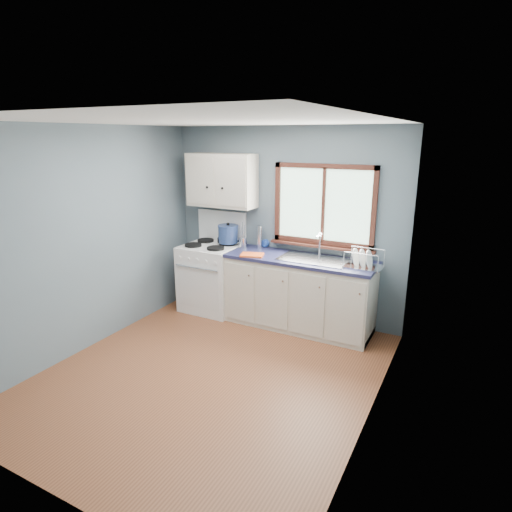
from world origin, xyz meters
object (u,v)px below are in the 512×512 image
at_px(gas_range, 212,275).
at_px(skillet, 228,240).
at_px(thermos, 259,237).
at_px(dish_rack, 363,262).
at_px(base_cabinets, 299,296).
at_px(sink, 314,264).
at_px(stockpot, 228,234).
at_px(utensil_crock, 243,242).

relative_size(gas_range, skillet, 3.16).
xyz_separation_m(thermos, dish_rack, (1.45, -0.21, -0.10)).
xyz_separation_m(gas_range, thermos, (0.65, 0.20, 0.58)).
distance_m(base_cabinets, sink, 0.48).
bearing_deg(stockpot, skillet, 135.30).
bearing_deg(sink, dish_rack, -2.76).
height_order(gas_range, skillet, gas_range).
distance_m(gas_range, base_cabinets, 1.31).
relative_size(base_cabinets, skillet, 4.30).
distance_m(thermos, dish_rack, 1.47).
bearing_deg(stockpot, gas_range, -144.82).
relative_size(thermos, dish_rack, 0.73).
relative_size(skillet, dish_rack, 1.03).
bearing_deg(skillet, dish_rack, -10.33).
height_order(base_cabinets, skillet, skillet).
relative_size(base_cabinets, dish_rack, 4.42).
bearing_deg(gas_range, dish_rack, -0.30).
bearing_deg(utensil_crock, skillet, 172.14).
bearing_deg(stockpot, dish_rack, -4.52).
bearing_deg(skillet, gas_range, -142.01).
distance_m(stockpot, dish_rack, 1.90).
distance_m(gas_range, utensil_crock, 0.67).
bearing_deg(utensil_crock, base_cabinets, -7.05).
height_order(base_cabinets, utensil_crock, utensil_crock).
bearing_deg(stockpot, utensil_crock, -3.01).
bearing_deg(dish_rack, utensil_crock, 177.29).
xyz_separation_m(gas_range, skillet, (0.17, 0.16, 0.49)).
bearing_deg(gas_range, utensil_crock, 16.23).
xyz_separation_m(base_cabinets, utensil_crock, (-0.87, 0.11, 0.58)).
bearing_deg(base_cabinets, stockpot, 173.81).
bearing_deg(sink, base_cabinets, 179.87).
distance_m(base_cabinets, skillet, 1.28).
height_order(base_cabinets, sink, sink).
xyz_separation_m(base_cabinets, dish_rack, (0.79, -0.03, 0.57)).
height_order(gas_range, dish_rack, gas_range).
relative_size(skillet, utensil_crock, 1.24).
bearing_deg(utensil_crock, dish_rack, -4.74).
xyz_separation_m(gas_range, stockpot, (0.20, 0.14, 0.59)).
bearing_deg(utensil_crock, stockpot, 176.99).
bearing_deg(base_cabinets, gas_range, -179.18).
bearing_deg(gas_range, stockpot, 35.18).
xyz_separation_m(gas_range, dish_rack, (2.09, -0.01, 0.48)).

